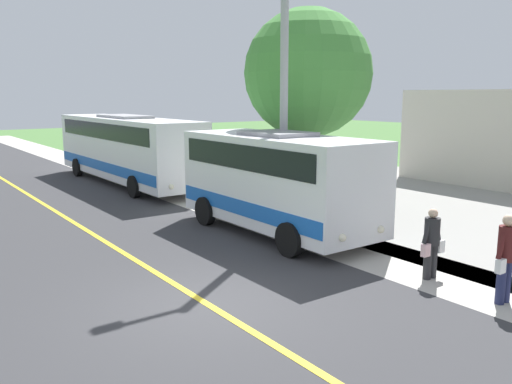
# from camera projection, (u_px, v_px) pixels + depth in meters

# --- Properties ---
(ground_plane) EXTENTS (120.00, 120.00, 0.00)m
(ground_plane) POSITION_uv_depth(u_px,v_px,m) (207.00, 304.00, 10.38)
(ground_plane) COLOR #477238
(road_surface) EXTENTS (8.00, 100.00, 0.01)m
(road_surface) POSITION_uv_depth(u_px,v_px,m) (207.00, 304.00, 10.38)
(road_surface) COLOR #333335
(road_surface) RESTS_ON ground
(sidewalk) EXTENTS (2.40, 100.00, 0.01)m
(sidewalk) POSITION_uv_depth(u_px,v_px,m) (384.00, 257.00, 13.39)
(sidewalk) COLOR #B2ADA3
(sidewalk) RESTS_ON ground
(road_centre_line) EXTENTS (0.16, 100.00, 0.00)m
(road_centre_line) POSITION_uv_depth(u_px,v_px,m) (207.00, 304.00, 10.38)
(road_centre_line) COLOR gold
(road_centre_line) RESTS_ON ground
(shuttle_bus_front) EXTENTS (2.72, 6.85, 3.02)m
(shuttle_bus_front) POSITION_uv_depth(u_px,v_px,m) (277.00, 178.00, 15.52)
(shuttle_bus_front) COLOR white
(shuttle_bus_front) RESTS_ON ground
(transit_bus_rear) EXTENTS (2.60, 11.60, 3.16)m
(transit_bus_rear) POSITION_uv_depth(u_px,v_px,m) (126.00, 146.00, 24.39)
(transit_bus_rear) COLOR white
(transit_bus_rear) RESTS_ON ground
(pedestrian_with_bags) EXTENTS (0.72, 0.34, 1.79)m
(pedestrian_with_bags) POSITION_uv_depth(u_px,v_px,m) (506.00, 256.00, 10.29)
(pedestrian_with_bags) COLOR #1E2347
(pedestrian_with_bags) RESTS_ON ground
(pedestrian_waiting) EXTENTS (0.72, 0.34, 1.60)m
(pedestrian_waiting) POSITION_uv_depth(u_px,v_px,m) (432.00, 242.00, 11.71)
(pedestrian_waiting) COLOR #262628
(pedestrian_waiting) RESTS_ON ground
(street_light_pole) EXTENTS (1.97, 0.24, 8.74)m
(street_light_pole) POSITION_uv_depth(u_px,v_px,m) (281.00, 70.00, 15.39)
(street_light_pole) COLOR #9E9EA3
(street_light_pole) RESTS_ON ground
(tree_curbside) EXTENTS (4.42, 4.42, 7.00)m
(tree_curbside) POSITION_uv_depth(u_px,v_px,m) (308.00, 74.00, 18.17)
(tree_curbside) COLOR #4C3826
(tree_curbside) RESTS_ON ground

